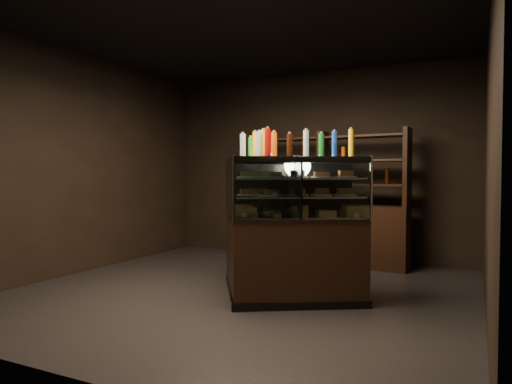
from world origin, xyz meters
TOP-DOWN VIEW (x-y plane):
  - ground at (0.00, 0.00)m, footprint 5.00×5.00m
  - room_shell at (0.00, 0.00)m, footprint 5.02×5.02m
  - display_case at (0.45, -0.05)m, footprint 1.95×1.56m
  - food_display at (0.45, -0.06)m, footprint 1.53×1.17m
  - bottles_top at (0.46, -0.05)m, footprint 1.36×1.03m
  - potted_conifer at (1.00, 0.86)m, footprint 0.32×0.32m
  - back_shelving at (0.29, 2.05)m, footprint 2.56×0.56m

SIDE VIEW (x-z plane):
  - ground at x=0.00m, z-range 0.00..0.00m
  - potted_conifer at x=1.00m, z-range 0.05..0.72m
  - display_case at x=0.45m, z-range -0.26..1.28m
  - back_shelving at x=0.29m, z-range -0.40..1.60m
  - food_display at x=0.45m, z-range 0.94..1.41m
  - bottles_top at x=0.46m, z-range 1.52..1.82m
  - room_shell at x=0.00m, z-range 0.44..3.45m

